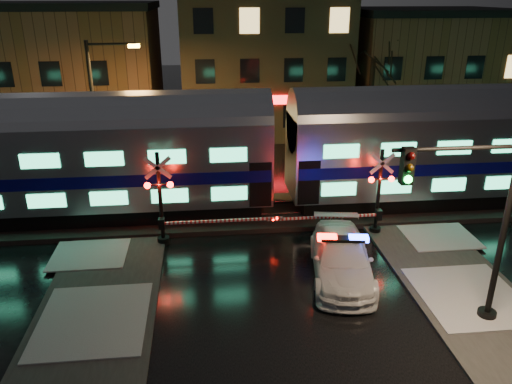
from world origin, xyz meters
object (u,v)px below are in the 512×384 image
(police_car, at_px, (341,258))
(crossing_signal_right, at_px, (371,201))
(traffic_light, at_px, (474,229))
(crossing_signal_left, at_px, (169,208))
(streetlight, at_px, (99,108))

(police_car, distance_m, crossing_signal_right, 4.05)
(crossing_signal_right, distance_m, traffic_light, 6.84)
(crossing_signal_right, bearing_deg, crossing_signal_left, 179.97)
(police_car, distance_m, streetlight, 14.86)
(traffic_light, height_order, streetlight, streetlight)
(crossing_signal_right, height_order, crossing_signal_left, crossing_signal_left)
(traffic_light, distance_m, streetlight, 18.87)
(crossing_signal_right, height_order, traffic_light, traffic_light)
(police_car, bearing_deg, crossing_signal_left, 162.35)
(police_car, relative_size, crossing_signal_right, 1.01)
(police_car, relative_size, traffic_light, 0.88)
(traffic_light, xyz_separation_m, streetlight, (-13.41, 13.23, 1.17))
(crossing_signal_left, bearing_deg, traffic_light, -34.05)
(police_car, height_order, crossing_signal_right, crossing_signal_right)
(crossing_signal_right, bearing_deg, police_car, -122.96)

